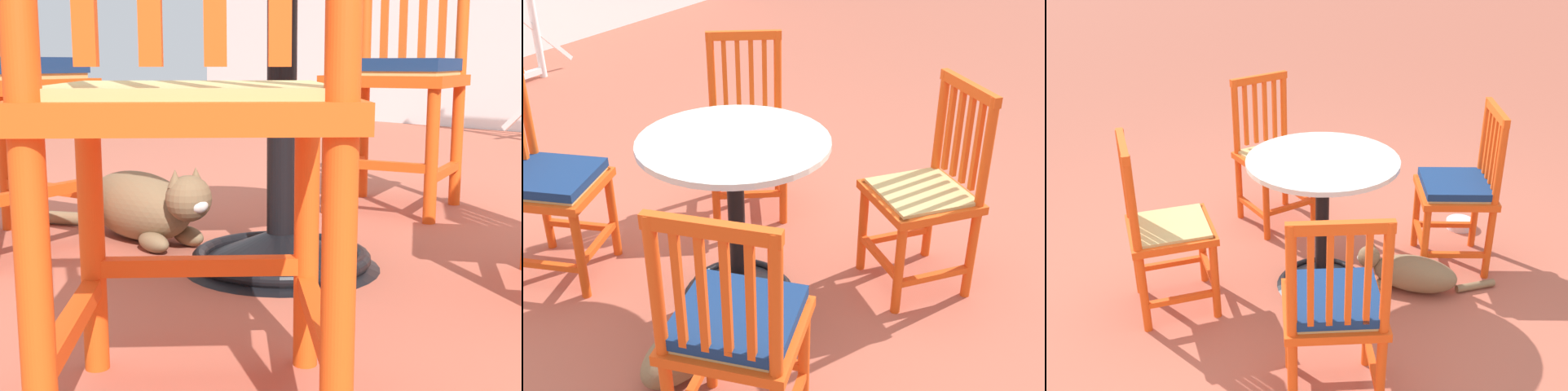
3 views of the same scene
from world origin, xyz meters
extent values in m
plane|color=#AD5642|center=(0.00, 0.00, 0.00)|extent=(24.00, 24.00, 0.00)
cone|color=black|center=(-0.09, 0.03, 0.05)|extent=(0.48, 0.48, 0.10)
torus|color=black|center=(-0.09, 0.03, 0.03)|extent=(0.44, 0.44, 0.04)
cylinder|color=black|center=(-0.09, 0.03, 0.37)|extent=(0.07, 0.07, 0.66)
cylinder|color=black|center=(-0.09, 0.03, 0.68)|extent=(0.20, 0.20, 0.04)
cylinder|color=silver|center=(-0.09, 0.03, 0.72)|extent=(0.76, 0.76, 0.02)
cylinder|color=#E04C14|center=(0.14, -0.61, 0.23)|extent=(0.04, 0.04, 0.45)
cylinder|color=#E04C14|center=(0.36, -0.35, 0.23)|extent=(0.04, 0.04, 0.45)
cylinder|color=#E04C14|center=(0.40, -0.83, 0.46)|extent=(0.04, 0.04, 0.91)
cylinder|color=#E04C14|center=(0.62, -0.57, 0.46)|extent=(0.04, 0.04, 0.91)
cube|color=#E04C14|center=(0.27, -0.72, 0.14)|extent=(0.28, 0.24, 0.03)
cube|color=#E04C14|center=(0.49, -0.46, 0.14)|extent=(0.28, 0.24, 0.03)
cube|color=#E04C14|center=(0.25, -0.48, 0.17)|extent=(0.24, 0.28, 0.03)
cube|color=#E04C14|center=(0.38, -0.59, 0.43)|extent=(0.56, 0.56, 0.04)
cube|color=tan|center=(0.38, -0.59, 0.45)|extent=(0.49, 0.49, 0.02)
cube|color=#E04C14|center=(0.44, -0.77, 0.68)|extent=(0.03, 0.03, 0.39)
cube|color=#E04C14|center=(0.48, -0.72, 0.68)|extent=(0.03, 0.03, 0.39)
cube|color=#E04C14|center=(0.53, -0.67, 0.68)|extent=(0.03, 0.03, 0.39)
cube|color=#E04C14|center=(0.57, -0.62, 0.68)|extent=(0.03, 0.03, 0.39)
cube|color=#E04C14|center=(0.51, -0.70, 0.89)|extent=(0.27, 0.31, 0.04)
cylinder|color=#E04C14|center=(0.53, 0.17, 0.23)|extent=(0.04, 0.04, 0.45)
cylinder|color=#E04C14|center=(0.33, 0.45, 0.23)|extent=(0.04, 0.04, 0.45)
cylinder|color=#E04C14|center=(0.81, 0.37, 0.46)|extent=(0.04, 0.04, 0.91)
cylinder|color=#E04C14|center=(0.61, 0.65, 0.46)|extent=(0.04, 0.04, 0.91)
cube|color=#E04C14|center=(0.67, 0.27, 0.14)|extent=(0.29, 0.22, 0.03)
cube|color=#E04C14|center=(0.47, 0.55, 0.14)|extent=(0.29, 0.22, 0.03)
cube|color=#E04C14|center=(0.43, 0.31, 0.17)|extent=(0.22, 0.29, 0.03)
cube|color=#E04C14|center=(0.57, 0.41, 0.43)|extent=(0.56, 0.56, 0.04)
cube|color=tan|center=(0.57, 0.41, 0.45)|extent=(0.49, 0.49, 0.02)
cube|color=#E04C14|center=(0.77, 0.42, 0.68)|extent=(0.03, 0.03, 0.39)
cube|color=#E04C14|center=(0.73, 0.48, 0.68)|extent=(0.03, 0.03, 0.39)
cube|color=#E04C14|center=(0.69, 0.53, 0.68)|extent=(0.03, 0.03, 0.39)
cube|color=#E04C14|center=(0.65, 0.59, 0.68)|extent=(0.03, 0.03, 0.39)
cube|color=#E04C14|center=(0.71, 0.51, 0.89)|extent=(0.25, 0.33, 0.04)
cylinder|color=#E04C14|center=(-0.13, 0.70, 0.23)|extent=(0.04, 0.04, 0.45)
cylinder|color=#E04C14|center=(-0.44, 0.59, 0.23)|extent=(0.04, 0.04, 0.45)
cylinder|color=#E04C14|center=(-0.24, 1.02, 0.46)|extent=(0.04, 0.04, 0.91)
cylinder|color=#E04C14|center=(-0.56, 0.91, 0.46)|extent=(0.04, 0.04, 0.91)
cube|color=#E04C14|center=(-0.18, 0.86, 0.14)|extent=(0.14, 0.33, 0.03)
cube|color=#E04C14|center=(-0.50, 0.75, 0.14)|extent=(0.14, 0.33, 0.03)
cube|color=#E04C14|center=(-0.29, 0.65, 0.17)|extent=(0.33, 0.14, 0.03)
cube|color=#E04C14|center=(-0.34, 0.81, 0.43)|extent=(0.51, 0.51, 0.04)
cube|color=tan|center=(-0.34, 0.81, 0.45)|extent=(0.45, 0.45, 0.02)
cube|color=#E04C14|center=(-0.31, 1.00, 0.68)|extent=(0.03, 0.03, 0.39)
cube|color=#E04C14|center=(-0.37, 0.98, 0.68)|extent=(0.03, 0.03, 0.39)
cube|color=#E04C14|center=(-0.43, 0.95, 0.68)|extent=(0.03, 0.03, 0.39)
cube|color=#E04C14|center=(-0.50, 0.93, 0.68)|extent=(0.03, 0.03, 0.39)
cube|color=#E04C14|center=(-0.40, 0.97, 0.89)|extent=(0.37, 0.16, 0.04)
cube|color=navy|center=(-0.34, 0.81, 0.48)|extent=(0.46, 0.46, 0.04)
cylinder|color=#E04C14|center=(-0.60, -0.20, 0.23)|extent=(0.04, 0.04, 0.45)
cylinder|color=#E04C14|center=(-0.51, -0.52, 0.23)|extent=(0.04, 0.04, 0.45)
cylinder|color=#E04C14|center=(-0.93, -0.29, 0.46)|extent=(0.04, 0.04, 0.91)
cylinder|color=#E04C14|center=(-0.84, -0.61, 0.46)|extent=(0.04, 0.04, 0.91)
cube|color=#E04C14|center=(-0.76, -0.24, 0.14)|extent=(0.34, 0.12, 0.03)
cube|color=#E04C14|center=(-0.67, -0.57, 0.14)|extent=(0.34, 0.12, 0.03)
cube|color=#E04C14|center=(-0.55, -0.36, 0.17)|extent=(0.12, 0.34, 0.03)
cube|color=#E04C14|center=(-0.72, -0.41, 0.43)|extent=(0.49, 0.49, 0.04)
cube|color=tan|center=(-0.72, -0.41, 0.45)|extent=(0.43, 0.43, 0.02)
cube|color=#E04C14|center=(-0.91, -0.35, 0.68)|extent=(0.03, 0.03, 0.39)
cube|color=#E04C14|center=(-0.89, -0.42, 0.68)|extent=(0.03, 0.03, 0.39)
cube|color=#E04C14|center=(-0.87, -0.48, 0.68)|extent=(0.03, 0.03, 0.39)
cube|color=#E04C14|center=(-0.86, -0.55, 0.68)|extent=(0.03, 0.03, 0.39)
cube|color=#E04C14|center=(-0.88, -0.45, 0.89)|extent=(0.13, 0.37, 0.04)
cube|color=navy|center=(-0.72, -0.41, 0.48)|extent=(0.44, 0.44, 0.04)
ellipsoid|color=brown|center=(-0.57, -0.06, 0.10)|extent=(0.45, 0.22, 0.19)
ellipsoid|color=silver|center=(-0.47, -0.07, 0.08)|extent=(0.19, 0.16, 0.14)
sphere|color=brown|center=(-0.32, -0.07, 0.15)|extent=(0.12, 0.12, 0.12)
ellipsoid|color=silver|center=(-0.28, -0.07, 0.14)|extent=(0.05, 0.05, 0.04)
cone|color=brown|center=(-0.33, -0.04, 0.20)|extent=(0.04, 0.04, 0.04)
cone|color=brown|center=(-0.34, -0.10, 0.20)|extent=(0.04, 0.04, 0.04)
ellipsoid|color=brown|center=(-0.41, -0.01, 0.03)|extent=(0.12, 0.06, 0.05)
ellipsoid|color=brown|center=(-0.41, -0.12, 0.03)|extent=(0.12, 0.06, 0.05)
cylinder|color=brown|center=(-0.89, -0.15, 0.02)|extent=(0.21, 0.15, 0.04)
cylinder|color=silver|center=(-0.76, -0.82, 0.03)|extent=(0.17, 0.17, 0.05)
camera|label=1|loc=(1.14, -1.16, 0.49)|focal=49.94mm
camera|label=2|loc=(-2.01, -1.33, 1.76)|focal=45.68mm
camera|label=3|loc=(-0.82, 2.81, 1.94)|focal=43.86mm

